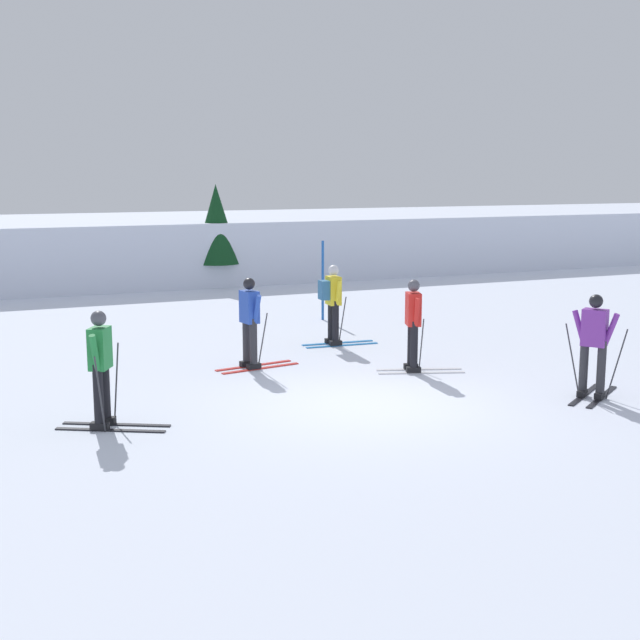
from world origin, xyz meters
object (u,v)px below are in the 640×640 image
at_px(skier_blue, 250,320).
at_px(skier_yellow, 332,301).
at_px(skier_red, 414,323).
at_px(conifer_far_right, 216,224).
at_px(skier_purple, 594,343).
at_px(skier_green, 101,366).
at_px(trail_marker_pole, 323,280).

distance_m(skier_blue, skier_yellow, 2.68).
bearing_deg(skier_red, conifer_far_right, 89.75).
relative_size(skier_purple, skier_red, 1.00).
bearing_deg(skier_green, skier_yellow, 37.35).
distance_m(skier_purple, skier_green, 7.70).
bearing_deg(conifer_far_right, skier_green, -112.38).
xyz_separation_m(skier_purple, conifer_far_right, (-1.70, 15.70, 1.06)).
bearing_deg(skier_blue, skier_purple, -43.60).
height_order(trail_marker_pole, conifer_far_right, conifer_far_right).
relative_size(skier_red, skier_green, 1.00).
xyz_separation_m(skier_blue, skier_purple, (4.42, -4.21, 0.00)).
xyz_separation_m(skier_blue, trail_marker_pole, (3.35, 4.38, 0.07)).
relative_size(skier_red, skier_yellow, 1.00).
distance_m(skier_red, skier_green, 5.96).
height_order(skier_red, conifer_far_right, conifer_far_right).
bearing_deg(skier_purple, skier_blue, 136.40).
relative_size(skier_blue, skier_green, 1.00).
relative_size(skier_blue, skier_purple, 1.00).
distance_m(skier_yellow, trail_marker_pole, 3.17).
bearing_deg(trail_marker_pole, conifer_far_right, 95.08).
height_order(skier_yellow, skier_green, same).
xyz_separation_m(skier_yellow, conifer_far_right, (0.43, 10.10, 1.03)).
distance_m(skier_purple, skier_yellow, 6.00).
xyz_separation_m(skier_purple, trail_marker_pole, (-1.07, 8.59, 0.07)).
bearing_deg(skier_green, skier_red, 12.86).
xyz_separation_m(skier_green, conifer_far_right, (5.86, 14.24, 1.06)).
bearing_deg(trail_marker_pole, skier_blue, -127.42).
relative_size(skier_purple, skier_yellow, 1.00).
distance_m(skier_blue, conifer_far_right, 11.86).
bearing_deg(skier_blue, skier_green, -138.81).
xyz_separation_m(skier_blue, skier_red, (2.66, -1.43, -0.00)).
bearing_deg(skier_green, conifer_far_right, 67.62).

